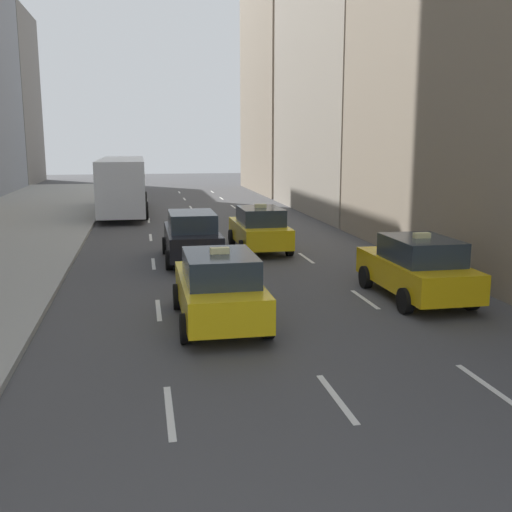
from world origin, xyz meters
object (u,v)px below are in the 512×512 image
(taxi_lead, at_px, (219,287))
(sedan_black_near, at_px, (192,236))
(taxi_second, at_px, (417,267))
(taxi_third, at_px, (260,229))
(city_bus, at_px, (123,184))

(taxi_lead, relative_size, sedan_black_near, 0.95)
(taxi_second, distance_m, sedan_black_near, 8.56)
(taxi_second, relative_size, sedan_black_near, 0.95)
(taxi_third, bearing_deg, taxi_lead, -106.77)
(taxi_third, xyz_separation_m, city_bus, (-5.61, 13.71, 0.91))
(taxi_second, height_order, taxi_third, same)
(city_bus, bearing_deg, taxi_second, -68.87)
(taxi_third, bearing_deg, taxi_second, -70.83)
(taxi_lead, height_order, sedan_black_near, taxi_lead)
(sedan_black_near, xyz_separation_m, city_bus, (-2.81, 15.29, 0.88))
(taxi_lead, height_order, taxi_second, same)
(taxi_lead, distance_m, sedan_black_near, 7.72)
(taxi_second, relative_size, taxi_third, 1.00)
(taxi_second, xyz_separation_m, sedan_black_near, (-5.60, 6.48, 0.03))
(taxi_third, height_order, city_bus, city_bus)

